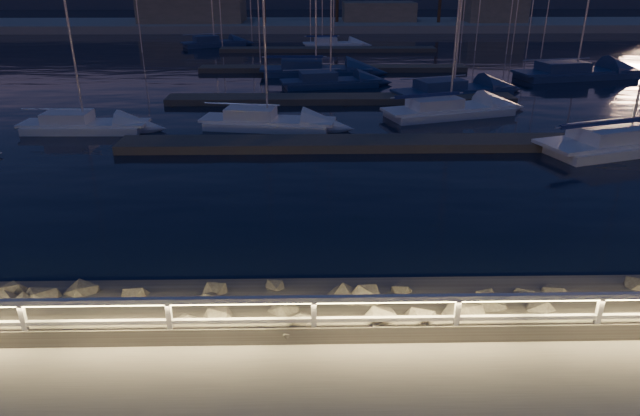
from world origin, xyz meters
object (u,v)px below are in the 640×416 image
Objects in this scene: sailboat_g at (451,90)px; sailboat_n at (332,43)px; sailboat_f at (264,121)px; sailboat_k at (313,69)px; sailboat_m at (213,42)px; sailboat_c at (446,109)px; sailboat_d at (625,140)px; sailboat_j at (328,81)px; sailboat_b at (81,124)px; sailboat_l at (573,72)px; guard_rail at (407,307)px.

sailboat_g is 1.28× the size of sailboat_n.
sailboat_f is at bearing -165.45° from sailboat_g.
sailboat_m is at bearing 119.92° from sailboat_k.
sailboat_f is 14.17m from sailboat_g.
sailboat_c is at bearing -61.94° from sailboat_k.
sailboat_g is at bearing 57.02° from sailboat_c.
sailboat_d is 39.87m from sailboat_n.
sailboat_d is 46.29m from sailboat_m.
sailboat_b is at bearing -148.61° from sailboat_j.
sailboat_k is at bearing -102.17° from sailboat_n.
sailboat_n is at bearing 121.35° from sailboat_l.
sailboat_d is 1.29× the size of sailboat_m.
sailboat_g is at bearing -78.52° from sailboat_m.
sailboat_g is at bearing -34.44° from sailboat_j.
guard_rail is at bearing -87.94° from sailboat_k.
sailboat_f is 12.04m from sailboat_j.
sailboat_n is at bearing 85.69° from sailboat_g.
sailboat_f is 0.72× the size of sailboat_l.
sailboat_k is 17.55m from sailboat_n.
sailboat_b is at bearing -166.92° from sailboat_l.
sailboat_k is 1.25× the size of sailboat_m.
sailboat_b is 0.92× the size of sailboat_f.
guard_rail is at bearing -53.14° from sailboat_b.
sailboat_l is at bearing 25.95° from sailboat_b.
sailboat_k is (12.25, 16.77, 0.06)m from sailboat_b.
sailboat_d is at bearing -59.74° from sailboat_j.
sailboat_g is at bearing 43.18° from sailboat_f.
sailboat_d reaches higher than sailboat_j.
guard_rail is 3.68× the size of sailboat_m.
sailboat_d is at bearing -4.17° from sailboat_f.
sailboat_c is 1.10× the size of sailboat_j.
sailboat_m is (-30.91, 20.08, -0.03)m from sailboat_l.
sailboat_l reaches higher than sailboat_m.
sailboat_n is (1.17, 22.32, -0.02)m from sailboat_j.
sailboat_d reaches higher than sailboat_n.
sailboat_f is at bearing -118.65° from sailboat_j.
sailboat_g is 1.17× the size of sailboat_j.
sailboat_g is 1.18× the size of sailboat_m.
sailboat_m is (1.49, 35.07, 0.04)m from sailboat_b.
sailboat_m is (-11.78, 23.22, 0.02)m from sailboat_j.
sailboat_b is at bearing -177.88° from sailboat_g.
sailboat_k reaches higher than guard_rail.
sailboat_m is (-18.30, 32.16, 0.01)m from sailboat_c.
sailboat_f is at bearing -159.28° from sailboat_l.
sailboat_c is 0.89× the size of sailboat_k.
sailboat_n is at bearing 82.31° from sailboat_k.
sailboat_l is at bearing -51.87° from sailboat_n.
sailboat_m is (-8.00, 34.65, 0.02)m from sailboat_f.
sailboat_d is 0.93× the size of sailboat_l.
sailboat_m is at bearing 102.26° from sailboat_c.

